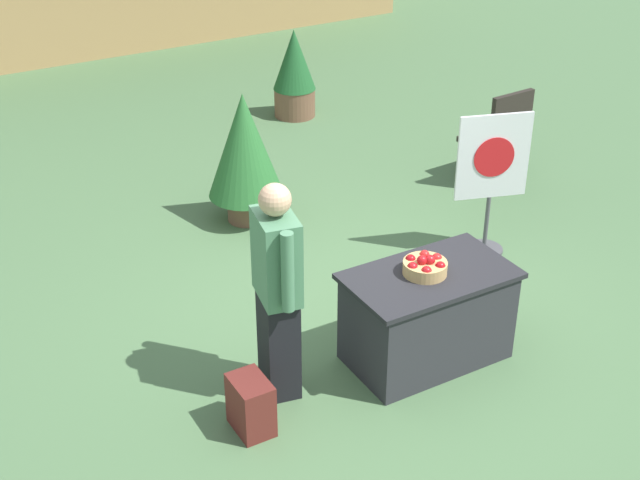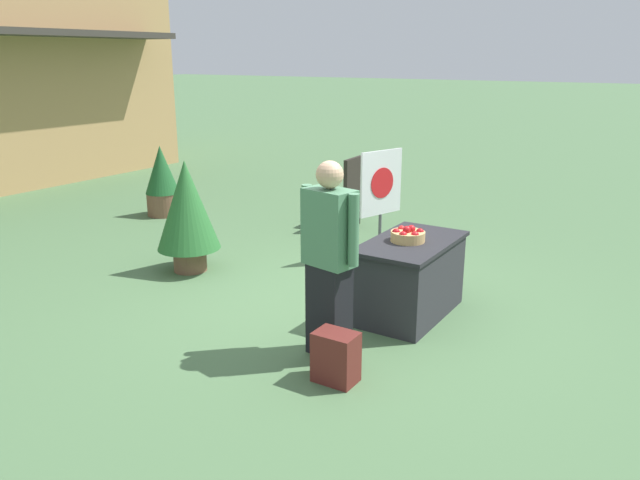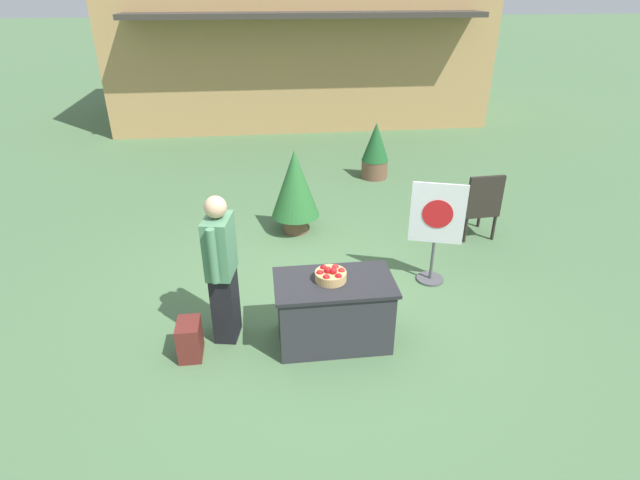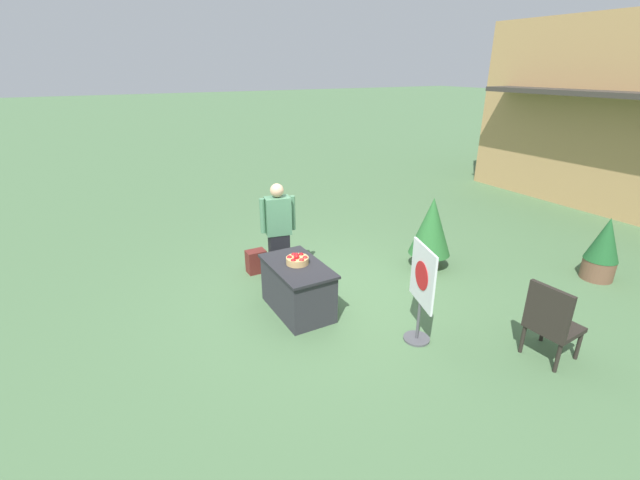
{
  "view_description": "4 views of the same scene",
  "coord_description": "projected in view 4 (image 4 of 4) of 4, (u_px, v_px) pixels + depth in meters",
  "views": [
    {
      "loc": [
        -3.26,
        -5.15,
        4.27
      ],
      "look_at": [
        -0.17,
        0.2,
        0.8
      ],
      "focal_mm": 50.0,
      "sensor_mm": 36.0,
      "label": 1
    },
    {
      "loc": [
        -5.12,
        -2.99,
        2.52
      ],
      "look_at": [
        -0.23,
        0.09,
        0.8
      ],
      "focal_mm": 35.0,
      "sensor_mm": 36.0,
      "label": 2
    },
    {
      "loc": [
        -0.4,
        -5.06,
        3.59
      ],
      "look_at": [
        0.24,
        0.01,
        0.94
      ],
      "focal_mm": 28.0,
      "sensor_mm": 36.0,
      "label": 3
    },
    {
      "loc": [
        5.47,
        -3.1,
        3.49
      ],
      "look_at": [
        -0.28,
        0.09,
        0.82
      ],
      "focal_mm": 24.0,
      "sensor_mm": 36.0,
      "label": 4
    }
  ],
  "objects": [
    {
      "name": "person_visitor",
      "position": [
        278.0,
        231.0,
        7.33
      ],
      "size": [
        0.33,
        0.6,
        1.71
      ],
      "rotation": [
        0.0,
        0.0,
        -0.19
      ],
      "color": "black",
      "rests_on": "ground_plane"
    },
    {
      "name": "ground_plane",
      "position": [
        324.0,
        292.0,
        7.14
      ],
      "size": [
        120.0,
        120.0,
        0.0
      ],
      "primitive_type": "plane",
      "color": "#4C7047"
    },
    {
      "name": "backpack",
      "position": [
        256.0,
        261.0,
        7.76
      ],
      "size": [
        0.24,
        0.34,
        0.42
      ],
      "color": "maroon",
      "rests_on": "ground_plane"
    },
    {
      "name": "potted_plant_far_right",
      "position": [
        603.0,
        249.0,
        7.38
      ],
      "size": [
        0.54,
        0.54,
        1.14
      ],
      "color": "brown",
      "rests_on": "ground_plane"
    },
    {
      "name": "apple_basket",
      "position": [
        297.0,
        260.0,
        6.33
      ],
      "size": [
        0.33,
        0.33,
        0.16
      ],
      "color": "tan",
      "rests_on": "display_table"
    },
    {
      "name": "potted_plant_far_left",
      "position": [
        431.0,
        229.0,
        7.73
      ],
      "size": [
        0.75,
        0.75,
        1.35
      ],
      "color": "brown",
      "rests_on": "ground_plane"
    },
    {
      "name": "poster_board",
      "position": [
        421.0,
        289.0,
        5.6
      ],
      "size": [
        0.66,
        0.36,
        1.39
      ],
      "rotation": [
        0.0,
        0.0,
        -1.89
      ],
      "color": "#4C4C51",
      "rests_on": "ground_plane"
    },
    {
      "name": "patio_chair",
      "position": [
        551.0,
        321.0,
        5.3
      ],
      "size": [
        0.58,
        0.58,
        1.06
      ],
      "rotation": [
        0.0,
        0.0,
        1.63
      ],
      "color": "#28231E",
      "rests_on": "ground_plane"
    },
    {
      "name": "display_table",
      "position": [
        298.0,
        288.0,
        6.46
      ],
      "size": [
        1.28,
        0.74,
        0.77
      ],
      "color": "#2D2D33",
      "rests_on": "ground_plane"
    }
  ]
}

